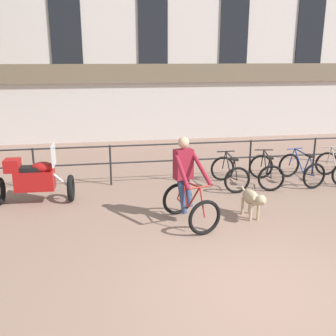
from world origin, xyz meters
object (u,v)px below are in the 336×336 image
(parked_motorcycle, at_px, (34,179))
(parked_bicycle_mid_left, at_px, (266,171))
(cyclist_with_bike, at_px, (187,185))
(parked_bicycle_far_end, at_px, (335,168))
(dog, at_px, (253,199))
(parked_bicycle_near_lamp, at_px, (230,173))
(parked_bicycle_mid_right, at_px, (301,169))

(parked_motorcycle, xyz_separation_m, parked_bicycle_mid_left, (5.66, 0.35, -0.20))
(cyclist_with_bike, xyz_separation_m, parked_bicycle_far_end, (4.47, 1.97, -0.41))
(parked_bicycle_mid_left, bearing_deg, parked_bicycle_far_end, -170.65)
(dog, relative_size, parked_bicycle_near_lamp, 0.88)
(parked_bicycle_near_lamp, bearing_deg, parked_bicycle_mid_left, 178.09)
(dog, relative_size, parked_bicycle_far_end, 0.83)
(parked_bicycle_near_lamp, xyz_separation_m, parked_bicycle_mid_right, (1.95, 0.00, 0.00))
(parked_bicycle_mid_left, bearing_deg, cyclist_with_bike, 47.38)
(cyclist_with_bike, distance_m, parked_bicycle_mid_right, 4.04)
(dog, height_order, parked_bicycle_far_end, parked_bicycle_far_end)
(cyclist_with_bike, xyz_separation_m, parked_bicycle_mid_left, (2.52, 1.97, -0.41))
(parked_motorcycle, distance_m, parked_bicycle_mid_right, 6.65)
(dog, distance_m, parked_bicycle_far_end, 3.75)
(parked_bicycle_near_lamp, height_order, parked_bicycle_mid_right, same)
(parked_motorcycle, relative_size, parked_bicycle_far_end, 1.42)
(parked_motorcycle, relative_size, parked_bicycle_mid_right, 1.42)
(parked_bicycle_mid_right, height_order, parked_bicycle_far_end, same)
(dog, relative_size, parked_motorcycle, 0.59)
(parked_motorcycle, relative_size, parked_bicycle_mid_left, 1.41)
(parked_motorcycle, xyz_separation_m, parked_bicycle_mid_right, (6.64, 0.35, -0.20))
(parked_bicycle_mid_left, bearing_deg, parked_bicycle_mid_right, -170.64)
(parked_motorcycle, xyz_separation_m, parked_bicycle_near_lamp, (4.69, 0.35, -0.20))
(cyclist_with_bike, bearing_deg, parked_motorcycle, 136.87)
(dog, distance_m, parked_bicycle_near_lamp, 2.07)
(dog, distance_m, parked_motorcycle, 4.80)
(parked_motorcycle, bearing_deg, cyclist_with_bike, -114.96)
(dog, bearing_deg, parked_bicycle_far_end, 27.05)
(cyclist_with_bike, xyz_separation_m, dog, (1.34, -0.09, -0.34))
(parked_bicycle_near_lamp, distance_m, parked_bicycle_far_end, 2.93)
(cyclist_with_bike, distance_m, parked_bicycle_far_end, 4.90)
(cyclist_with_bike, height_order, parked_motorcycle, cyclist_with_bike)
(dog, bearing_deg, parked_bicycle_near_lamp, 78.01)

